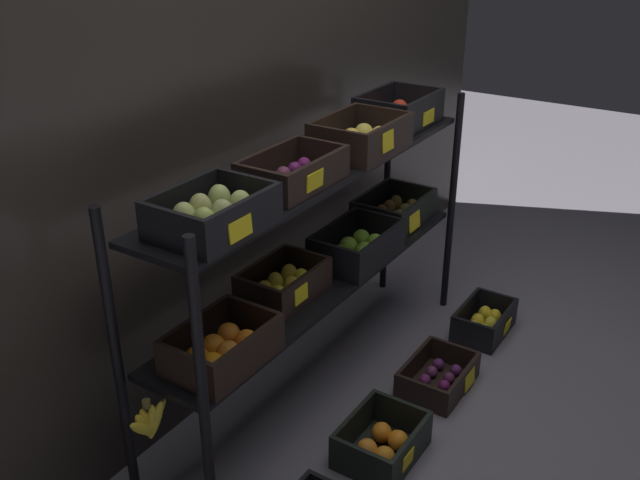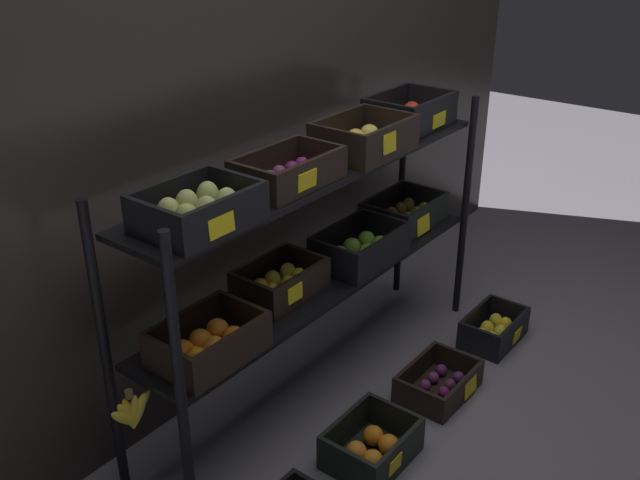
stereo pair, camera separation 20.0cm
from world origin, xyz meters
name	(u,v)px [view 1 (the left image)]	position (x,y,z in m)	size (l,w,h in m)	color
ground_plane	(320,382)	(0.00, 0.00, 0.00)	(10.00, 10.00, 0.00)	slate
storefront_wall	(236,112)	(0.00, 0.37, 1.07)	(4.10, 0.12, 2.14)	#2D2823
display_rack	(323,221)	(0.00, -0.01, 0.72)	(1.84, 0.37, 1.07)	black
crate_ground_orange	(382,444)	(-0.24, -0.41, 0.05)	(0.31, 0.25, 0.14)	black
crate_ground_plum	(438,378)	(0.24, -0.41, 0.04)	(0.33, 0.24, 0.11)	black
crate_ground_lemon	(484,322)	(0.72, -0.42, 0.05)	(0.32, 0.21, 0.13)	black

